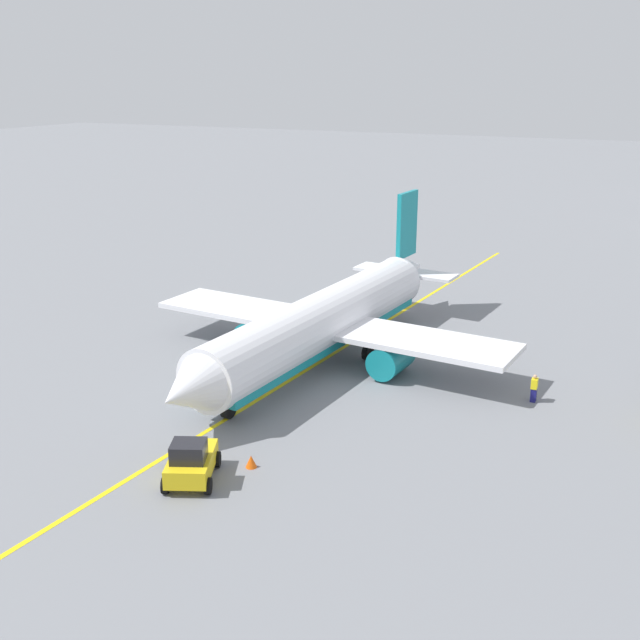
# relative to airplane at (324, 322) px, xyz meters

# --- Properties ---
(ground_plane) EXTENTS (400.00, 400.00, 0.00)m
(ground_plane) POSITION_rel_airplane_xyz_m (0.47, -0.04, -2.72)
(ground_plane) COLOR slate
(airplane) EXTENTS (32.49, 26.31, 9.80)m
(airplane) POSITION_rel_airplane_xyz_m (0.00, 0.00, 0.00)
(airplane) COLOR white
(airplane) RESTS_ON ground
(pushback_tug) EXTENTS (4.10, 3.46, 2.20)m
(pushback_tug) POSITION_rel_airplane_xyz_m (17.54, 1.25, -1.72)
(pushback_tug) COLOR yellow
(pushback_tug) RESTS_ON ground
(refueling_worker) EXTENTS (0.53, 0.38, 1.71)m
(refueling_worker) POSITION_rel_airplane_xyz_m (0.92, 14.30, -1.90)
(refueling_worker) COLOR navy
(refueling_worker) RESTS_ON ground
(safety_cone_nose) EXTENTS (0.57, 0.57, 0.64)m
(safety_cone_nose) POSITION_rel_airplane_xyz_m (15.18, 3.17, -2.41)
(safety_cone_nose) COLOR #F2590F
(safety_cone_nose) RESTS_ON ground
(taxi_line_marking) EXTENTS (76.97, 6.84, 0.01)m
(taxi_line_marking) POSITION_rel_airplane_xyz_m (0.47, -0.04, -2.72)
(taxi_line_marking) COLOR yellow
(taxi_line_marking) RESTS_ON ground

